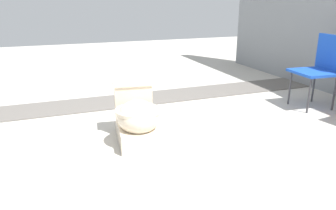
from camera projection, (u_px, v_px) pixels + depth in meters
name	position (u px, v px, depth m)	size (l,w,h in m)	color
ground_plane	(155.00, 141.00, 2.95)	(14.00, 14.00, 0.00)	#B7B2A8
gravel_strip	(160.00, 97.00, 4.26)	(0.56, 8.00, 0.01)	#605B56
toilet	(137.00, 117.00, 2.90)	(0.67, 0.45, 0.52)	beige
folding_chair_left	(322.00, 64.00, 3.74)	(0.47, 0.47, 0.83)	#1947B2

